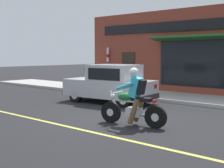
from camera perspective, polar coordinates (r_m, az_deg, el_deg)
The scene contains 8 objects.
ground_plane at distance 9.61m, azimuth 2.45°, elevation -6.47°, with size 80.00×80.00×0.00m, color black.
sidewalk_curb at distance 15.33m, azimuth 5.27°, elevation -1.76°, with size 2.60×22.00×0.14m, color #ADAAA3.
lane_stripe at distance 10.63m, azimuth -16.69°, elevation -5.52°, with size 0.12×19.80×0.01m, color #D1C64C.
storefront_building at distance 15.75m, azimuth 12.96°, elevation 5.75°, with size 1.25×11.57×4.20m.
motorcycle_with_rider at distance 8.68m, azimuth 3.90°, elevation -3.23°, with size 0.68×2.01×1.62m.
car_hatchback at distance 12.78m, azimuth -0.27°, elevation -0.04°, with size 1.99×3.92×1.57m.
traffic_cone at distance 14.77m, azimuth 3.37°, elevation -0.61°, with size 0.36×0.36×0.60m.
trash_bin at distance 18.12m, azimuth -2.24°, elevation 1.16°, with size 0.56×0.56×0.98m.
Camera 1 is at (-7.38, -5.83, 1.98)m, focal length 50.00 mm.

